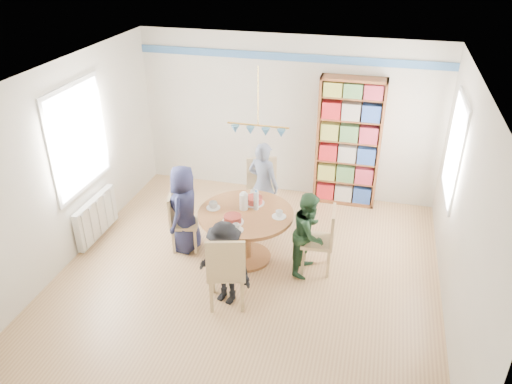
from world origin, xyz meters
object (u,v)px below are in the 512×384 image
(dining_table, at_px, (246,224))
(person_near, at_px, (225,263))
(chair_right, at_px, (324,237))
(chair_near, at_px, (226,269))
(radiator, at_px, (96,217))
(person_right, at_px, (309,233))
(bookshelf, at_px, (348,144))
(person_left, at_px, (185,209))
(chair_left, at_px, (179,219))
(person_far, at_px, (263,185))
(chair_far, at_px, (262,189))

(dining_table, distance_m, person_near, 0.93)
(chair_right, distance_m, chair_near, 1.46)
(radiator, bearing_deg, dining_table, 1.10)
(dining_table, xyz_separation_m, person_right, (0.88, -0.05, 0.03))
(bookshelf, bearing_deg, chair_right, -92.83)
(person_near, bearing_deg, person_left, 149.48)
(chair_left, xyz_separation_m, person_left, (0.09, 0.01, 0.17))
(chair_near, bearing_deg, dining_table, 92.57)
(dining_table, distance_m, person_far, 0.94)
(person_left, bearing_deg, person_right, 88.45)
(chair_right, distance_m, person_far, 1.40)
(chair_right, bearing_deg, dining_table, -179.42)
(radiator, xyz_separation_m, chair_far, (2.27, 1.07, 0.23))
(radiator, relative_size, person_left, 0.77)
(chair_left, distance_m, bookshelf, 2.98)
(person_left, xyz_separation_m, person_far, (0.92, 0.89, 0.04))
(chair_near, distance_m, person_left, 1.43)
(person_far, xyz_separation_m, bookshelf, (1.15, 1.07, 0.36))
(chair_near, bearing_deg, person_left, 131.57)
(dining_table, distance_m, person_right, 0.88)
(radiator, xyz_separation_m, person_left, (1.38, 0.08, 0.30))
(chair_near, bearing_deg, chair_far, 91.87)
(radiator, height_order, chair_far, chair_far)
(person_left, bearing_deg, chair_near, 42.83)
(chair_far, height_order, person_left, person_left)
(radiator, relative_size, chair_right, 1.06)
(radiator, relative_size, person_right, 0.85)
(person_far, bearing_deg, chair_near, 107.94)
(radiator, xyz_separation_m, bookshelf, (3.45, 2.04, 0.70))
(person_left, relative_size, bookshelf, 0.61)
(dining_table, distance_m, bookshelf, 2.36)
(person_far, bearing_deg, bookshelf, -119.96)
(radiator, bearing_deg, bookshelf, 30.59)
(chair_left, bearing_deg, dining_table, -1.54)
(chair_left, distance_m, chair_far, 1.40)
(radiator, height_order, person_left, person_left)
(chair_left, height_order, bookshelf, bookshelf)
(person_left, distance_m, person_right, 1.79)
(chair_right, distance_m, person_right, 0.21)
(person_right, bearing_deg, dining_table, 95.55)
(chair_left, distance_m, person_far, 1.37)
(chair_far, distance_m, chair_near, 2.06)
(chair_far, distance_m, person_right, 1.40)
(person_right, bearing_deg, person_far, 50.22)
(person_left, bearing_deg, radiator, -85.38)
(chair_left, distance_m, person_near, 1.38)
(radiator, distance_m, chair_far, 2.52)
(person_left, distance_m, person_near, 1.32)
(chair_near, bearing_deg, person_right, 49.69)
(chair_left, xyz_separation_m, bookshelf, (2.16, 1.97, 0.58))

